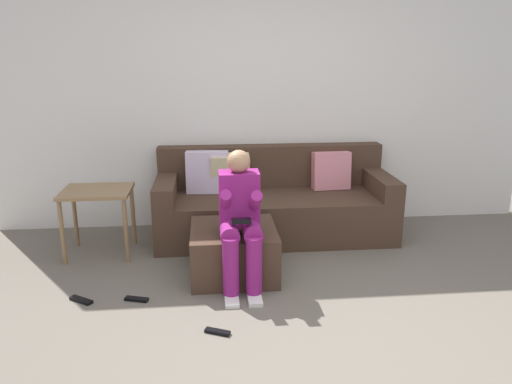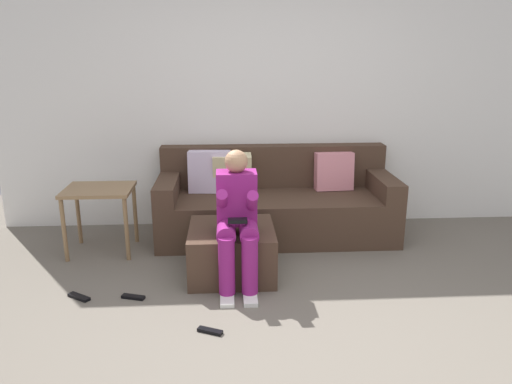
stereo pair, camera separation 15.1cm
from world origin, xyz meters
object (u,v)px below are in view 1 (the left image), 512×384
couch_sectional (272,203)px  remote_under_side_table (81,300)px  person_seated (240,217)px  remote_by_storage_bin (137,299)px  side_table (97,200)px  remote_near_ottoman (217,332)px  ottoman (234,251)px

couch_sectional → remote_under_side_table: size_ratio=11.67×
person_seated → remote_by_storage_bin: bearing=-166.7°
side_table → remote_under_side_table: bearing=-88.3°
remote_near_ottoman → remote_under_side_table: (-0.96, 0.51, 0.00)m
remote_near_ottoman → remote_by_storage_bin: size_ratio=0.97×
couch_sectional → person_seated: size_ratio=2.15×
remote_by_storage_bin → remote_near_ottoman: bearing=-23.3°
couch_sectional → person_seated: person_seated is taller
person_seated → remote_under_side_table: person_seated is taller
couch_sectional → side_table: (-1.56, -0.33, 0.18)m
ottoman → remote_near_ottoman: size_ratio=4.02×
ottoman → person_seated: 0.40m
person_seated → remote_under_side_table: 1.29m
person_seated → side_table: (-1.18, 0.73, -0.05)m
remote_by_storage_bin → ottoman: bearing=44.4°
side_table → remote_by_storage_bin: bearing=-65.2°
remote_by_storage_bin → remote_under_side_table: same height
remote_near_ottoman → remote_by_storage_bin: same height
couch_sectional → remote_by_storage_bin: 1.71m
couch_sectional → remote_under_side_table: couch_sectional is taller
person_seated → remote_near_ottoman: person_seated is taller
person_seated → remote_under_side_table: (-1.16, -0.15, -0.54)m
side_table → couch_sectional: bearing=11.9°
ottoman → remote_near_ottoman: 0.89m
side_table → remote_under_side_table: (0.03, -0.89, -0.48)m
remote_by_storage_bin → side_table: bearing=131.9°
remote_near_ottoman → remote_by_storage_bin: 0.75m
ottoman → remote_under_side_table: 1.18m
couch_sectional → side_table: bearing=-168.1°
couch_sectional → remote_by_storage_bin: (-1.14, -1.24, -0.30)m
remote_by_storage_bin → remote_under_side_table: bearing=-166.6°
remote_by_storage_bin → remote_under_side_table: (-0.39, 0.03, 0.00)m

